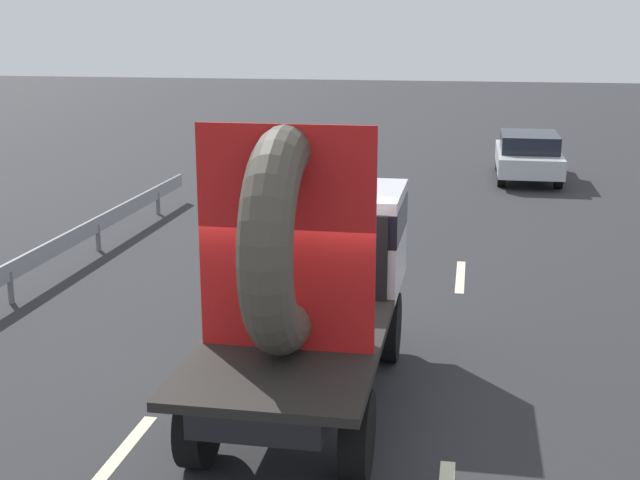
# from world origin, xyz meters

# --- Properties ---
(ground_plane) EXTENTS (120.00, 120.00, 0.00)m
(ground_plane) POSITION_xyz_m (0.00, 0.00, 0.00)
(ground_plane) COLOR #28282B
(flatbed_truck) EXTENTS (2.02, 5.18, 3.60)m
(flatbed_truck) POSITION_xyz_m (0.21, 0.60, 1.71)
(flatbed_truck) COLOR black
(flatbed_truck) RESTS_ON ground_plane
(distant_sedan) EXTENTS (1.83, 4.26, 1.39)m
(distant_sedan) POSITION_xyz_m (3.76, 16.62, 0.75)
(distant_sedan) COLOR black
(distant_sedan) RESTS_ON ground_plane
(guardrail) EXTENTS (0.10, 13.87, 0.71)m
(guardrail) POSITION_xyz_m (-5.44, 4.87, 0.53)
(guardrail) COLOR gray
(guardrail) RESTS_ON ground_plane
(lane_dash_left_near) EXTENTS (0.16, 2.86, 0.01)m
(lane_dash_left_near) POSITION_xyz_m (-1.57, -1.95, 0.00)
(lane_dash_left_near) COLOR beige
(lane_dash_left_near) RESTS_ON ground_plane
(lane_dash_left_far) EXTENTS (0.16, 2.91, 0.01)m
(lane_dash_left_far) POSITION_xyz_m (-1.57, 5.69, 0.00)
(lane_dash_left_far) COLOR beige
(lane_dash_left_far) RESTS_ON ground_plane
(lane_dash_right_far) EXTENTS (0.16, 2.07, 0.01)m
(lane_dash_right_far) POSITION_xyz_m (1.99, 6.02, 0.00)
(lane_dash_right_far) COLOR beige
(lane_dash_right_far) RESTS_ON ground_plane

